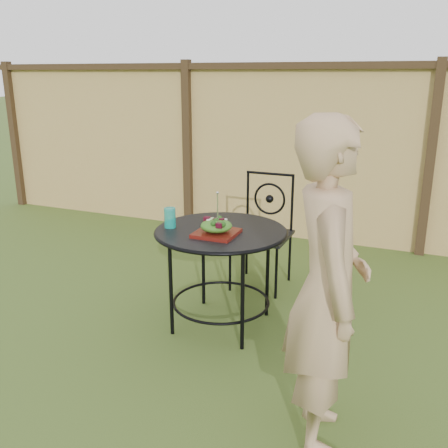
{
  "coord_description": "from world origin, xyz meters",
  "views": [
    {
      "loc": [
        1.31,
        -2.99,
        1.76
      ],
      "look_at": [
        0.03,
        0.07,
        0.75
      ],
      "focal_mm": 40.0,
      "sensor_mm": 36.0,
      "label": 1
    }
  ],
  "objects_px": {
    "diner": "(327,290)",
    "patio_table": "(221,248)",
    "salad_plate": "(216,233)",
    "patio_chair": "(263,228)"
  },
  "relations": [
    {
      "from": "patio_chair",
      "to": "salad_plate",
      "type": "xyz_separation_m",
      "value": [
        -0.02,
        -0.95,
        0.23
      ]
    },
    {
      "from": "patio_chair",
      "to": "salad_plate",
      "type": "distance_m",
      "value": 0.98
    },
    {
      "from": "diner",
      "to": "patio_table",
      "type": "bearing_deg",
      "value": 26.99
    },
    {
      "from": "patio_table",
      "to": "patio_chair",
      "type": "distance_m",
      "value": 0.83
    },
    {
      "from": "patio_table",
      "to": "diner",
      "type": "distance_m",
      "value": 1.29
    },
    {
      "from": "patio_chair",
      "to": "salad_plate",
      "type": "height_order",
      "value": "patio_chair"
    },
    {
      "from": "patio_table",
      "to": "salad_plate",
      "type": "height_order",
      "value": "salad_plate"
    },
    {
      "from": "diner",
      "to": "salad_plate",
      "type": "relative_size",
      "value": 5.93
    },
    {
      "from": "diner",
      "to": "salad_plate",
      "type": "bearing_deg",
      "value": 30.65
    },
    {
      "from": "patio_table",
      "to": "salad_plate",
      "type": "relative_size",
      "value": 3.42
    }
  ]
}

